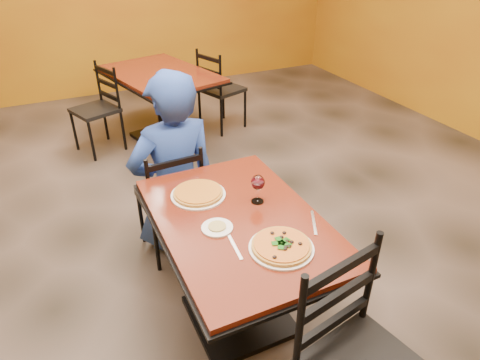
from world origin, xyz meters
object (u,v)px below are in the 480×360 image
chair_second_left (95,111)px  pizza_far (198,192)px  diner (173,164)px  plate_main (281,248)px  table_second (161,90)px  chair_main_far (170,199)px  chair_second_right (222,90)px  side_plate (217,228)px  plate_far (198,195)px  wine_glass (258,188)px  table_main (239,247)px  pizza_main (281,245)px

chair_second_left → pizza_far: size_ratio=3.16×
diner → plate_main: size_ratio=4.24×
table_second → diner: bearing=-103.1°
chair_main_far → table_second: bearing=-107.4°
diner → chair_second_right: bearing=-125.8°
diner → chair_second_left: bearing=-85.0°
table_second → plate_main: bearing=-94.9°
chair_main_far → diner: diner is taller
table_second → side_plate: bearing=-99.8°
table_second → plate_far: bearing=-100.7°
plate_far → wine_glass: wine_glass is taller
table_second → pizza_far: pizza_far is taller
table_main → chair_second_right: chair_second_right is taller
table_main → wine_glass: 0.34m
chair_second_right → pizza_far: 2.68m
chair_second_left → pizza_far: bearing=-14.4°
chair_second_left → side_plate: bearing=-15.6°
pizza_main → plate_far: pizza_main is taller
chair_main_far → pizza_far: chair_main_far is taller
table_second → chair_second_right: 0.71m
plate_main → plate_far: same height
table_main → side_plate: bearing=-167.5°
side_plate → wine_glass: bearing=23.9°
chair_second_right → diner: bearing=128.6°
chair_second_right → plate_far: (-1.16, -2.39, 0.30)m
pizza_main → chair_second_left: bearing=98.5°
chair_second_left → plate_far: (0.25, -2.39, 0.31)m
diner → pizza_main: diner is taller
table_main → diner: size_ratio=0.93×
table_main → plate_main: plate_main is taller
chair_second_left → pizza_main: chair_second_left is taller
chair_main_far → pizza_far: (0.04, -0.51, 0.34)m
diner → wine_glass: (0.25, -0.78, 0.18)m
pizza_far → wine_glass: size_ratio=1.56×
chair_main_far → plate_main: (0.23, -1.11, 0.32)m
plate_main → wine_glass: (0.08, 0.40, 0.08)m
plate_far → pizza_far: pizza_far is taller
table_second → plate_main: (-0.26, -2.99, 0.19)m
chair_main_far → chair_second_left: 1.90m
table_main → plate_far: 0.37m
table_second → plate_far: plate_far is taller
chair_main_far → plate_main: size_ratio=2.80×
plate_far → pizza_far: size_ratio=1.11×
plate_main → side_plate: (-0.21, 0.27, 0.00)m
pizza_far → pizza_main: bearing=-72.0°
chair_main_far → chair_second_left: bearing=-86.3°
diner → plate_main: diner is taller
table_second → chair_second_right: bearing=0.0°
pizza_far → wine_glass: bearing=-35.4°
chair_main_far → plate_far: bearing=91.6°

